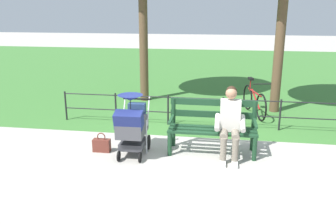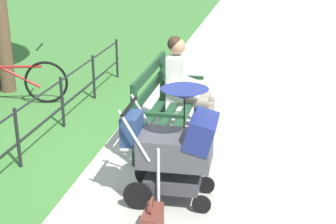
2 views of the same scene
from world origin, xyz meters
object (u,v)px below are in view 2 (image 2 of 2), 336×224
at_px(stroller, 176,145).
at_px(person_on_bench, 185,83).
at_px(bicycle, 12,81).
at_px(handbag, 152,222).
at_px(park_bench, 163,101).

bearing_deg(stroller, person_on_bench, -173.28).
distance_m(person_on_bench, stroller, 1.73).
bearing_deg(bicycle, handbag, 44.09).
height_order(person_on_bench, stroller, person_on_bench).
xyz_separation_m(person_on_bench, bicycle, (-0.63, -2.76, -0.31)).
height_order(handbag, bicycle, bicycle).
height_order(person_on_bench, bicycle, person_on_bench).
bearing_deg(park_bench, person_on_bench, 144.08).
distance_m(person_on_bench, handbag, 2.40).
distance_m(park_bench, person_on_bench, 0.41).
xyz_separation_m(park_bench, person_on_bench, (-0.31, 0.22, 0.15)).
relative_size(stroller, bicycle, 0.71).
bearing_deg(person_on_bench, handbag, 2.75).
bearing_deg(person_on_bench, bicycle, -102.85).
bearing_deg(bicycle, stroller, 51.63).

